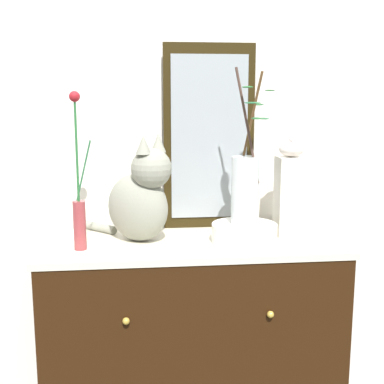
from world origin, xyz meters
name	(u,v)px	position (x,y,z in m)	size (l,w,h in m)	color
wall_back	(184,130)	(0.00, 0.29, 1.30)	(4.40, 0.08, 2.60)	silver
sideboard	(192,356)	(0.00, 0.00, 0.46)	(1.09, 0.45, 0.92)	black
mirror_leaning	(209,137)	(0.09, 0.20, 1.28)	(0.36, 0.03, 0.72)	black
cat_sitting	(140,198)	(-0.19, 0.02, 1.08)	(0.39, 0.37, 0.39)	gray
vase_slim_green	(79,206)	(-0.39, -0.07, 1.07)	(0.07, 0.04, 0.54)	#91373B
bowl_porcelain	(244,233)	(0.18, -0.05, 0.95)	(0.23, 0.23, 0.07)	white
vase_glass_clear	(246,186)	(0.19, -0.05, 1.13)	(0.17, 0.22, 0.55)	silver
jar_lidded_porcelain	(290,190)	(0.37, 0.04, 1.09)	(0.10, 0.10, 0.38)	silver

